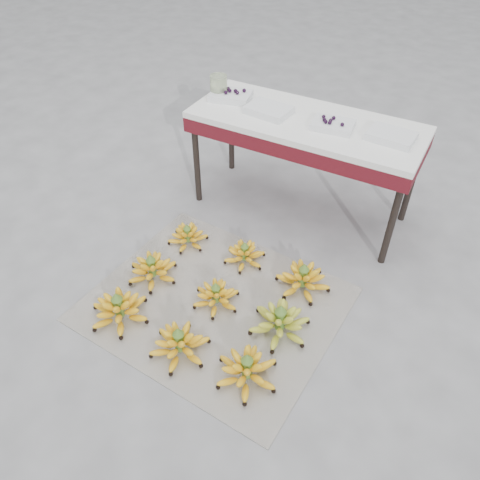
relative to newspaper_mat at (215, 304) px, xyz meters
The scene contains 17 objects.
ground 0.06m from the newspaper_mat, 164.78° to the left, with size 60.00×60.00×0.00m, color slate.
newspaper_mat is the anchor object (origin of this frame).
bunch_front_left 0.49m from the newspaper_mat, 140.05° to the right, with size 0.37×0.37×0.18m.
bunch_front_center 0.34m from the newspaper_mat, 88.09° to the right, with size 0.36×0.36×0.18m.
bunch_front_right 0.48m from the newspaper_mat, 40.84° to the right, with size 0.39×0.39×0.18m.
bunch_mid_left 0.41m from the newspaper_mat, behind, with size 0.33×0.33×0.17m.
bunch_mid_center 0.06m from the newspaper_mat, 63.40° to the left, with size 0.32×0.32×0.15m.
bunch_mid_right 0.38m from the newspaper_mat, ahead, with size 0.39×0.39×0.19m.
bunch_back_left 0.52m from the newspaper_mat, 139.39° to the left, with size 0.29×0.29×0.15m.
bunch_back_center 0.37m from the newspaper_mat, 92.53° to the left, with size 0.31×0.31×0.15m.
bunch_back_right 0.49m from the newspaper_mat, 42.80° to the left, with size 0.33×0.33×0.18m.
vendor_table 1.13m from the newspaper_mat, 86.96° to the left, with size 1.35×0.54×0.65m.
tray_far_left 1.28m from the newspaper_mat, 114.86° to the left, with size 0.28×0.23×0.06m.
tray_left 1.16m from the newspaper_mat, 100.48° to the left, with size 0.27×0.21×0.04m.
tray_right 1.18m from the newspaper_mat, 77.05° to the left, with size 0.24×0.19×0.06m.
tray_far_right 1.30m from the newspaper_mat, 61.27° to the left, with size 0.25×0.19×0.04m.
glass_jar 1.33m from the newspaper_mat, 118.71° to the left, with size 0.11×0.11×0.13m, color beige.
Camera 1 is at (0.96, -1.38, 1.90)m, focal length 35.00 mm.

